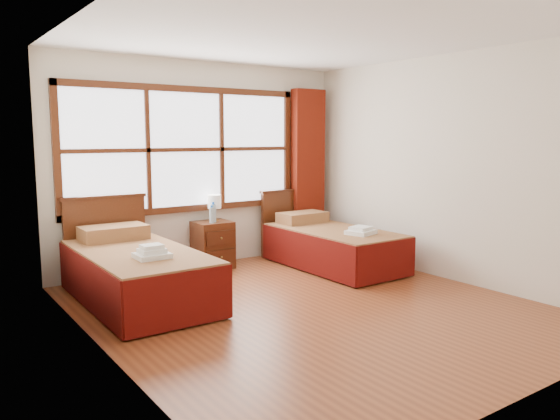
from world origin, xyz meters
TOP-DOWN VIEW (x-y plane):
  - floor at (0.00, 0.00)m, footprint 4.50×4.50m
  - ceiling at (0.00, 0.00)m, footprint 4.50×4.50m
  - wall_back at (0.00, 2.25)m, footprint 4.00×0.00m
  - wall_left at (-2.00, 0.00)m, footprint 0.00×4.50m
  - wall_right at (2.00, 0.00)m, footprint 0.00×4.50m
  - window at (-0.25, 2.21)m, footprint 3.16×0.06m
  - curtain at (1.60, 2.11)m, footprint 0.50×0.16m
  - bed_left at (-1.32, 1.20)m, footprint 1.03×2.05m
  - bed_right at (1.27, 1.20)m, footprint 0.96×1.98m
  - nightstand at (-0.01, 1.99)m, footprint 0.45×0.44m
  - towels_left at (-1.32, 0.72)m, footprint 0.31×0.27m
  - towels_right at (1.30, 0.68)m, footprint 0.38×0.35m
  - lamp at (0.05, 2.05)m, footprint 0.17×0.17m
  - bottle_near at (-0.07, 1.91)m, footprint 0.06×0.06m
  - bottle_far at (-0.02, 1.94)m, footprint 0.07×0.07m

SIDE VIEW (x-z plane):
  - floor at x=0.00m, z-range 0.00..0.00m
  - bed_right at x=1.27m, z-range -0.18..0.75m
  - nightstand at x=-0.01m, z-range 0.00..0.60m
  - bed_left at x=-1.32m, z-range -0.19..0.80m
  - towels_right at x=1.30m, z-range 0.49..0.58m
  - towels_left at x=-1.32m, z-range 0.52..0.65m
  - bottle_near at x=-0.07m, z-range 0.59..0.81m
  - bottle_far at x=-0.02m, z-range 0.59..0.84m
  - lamp at x=0.05m, z-range 0.67..1.00m
  - curtain at x=1.60m, z-range 0.02..2.32m
  - wall_back at x=0.00m, z-range -0.70..3.30m
  - wall_left at x=-2.00m, z-range -0.95..3.55m
  - wall_right at x=2.00m, z-range -0.95..3.55m
  - window at x=-0.25m, z-range 0.72..2.28m
  - ceiling at x=0.00m, z-range 2.60..2.60m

